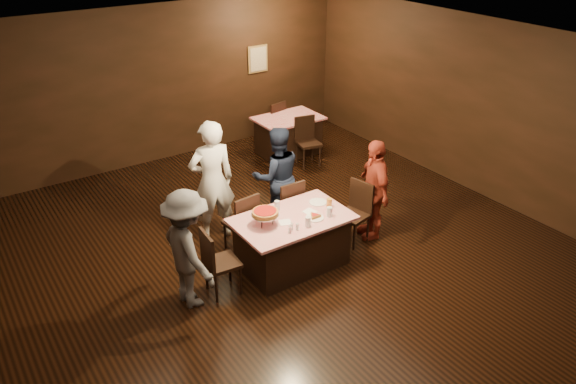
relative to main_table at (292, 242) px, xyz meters
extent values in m
plane|color=black|center=(0.00, -0.47, -0.39)|extent=(10.00, 10.00, 0.00)
cube|color=silver|center=(0.00, -0.47, 2.62)|extent=(8.00, 10.00, 0.04)
cube|color=black|center=(0.00, 4.53, 1.11)|extent=(8.00, 0.04, 3.00)
cube|color=black|center=(4.00, -0.47, 1.11)|extent=(0.04, 10.00, 3.00)
cube|color=tan|center=(2.20, 4.50, 1.31)|extent=(0.46, 0.03, 0.56)
cube|color=beige|center=(2.20, 4.47, 1.31)|extent=(0.38, 0.01, 0.48)
cube|color=#A20A1A|center=(0.00, 0.00, 0.00)|extent=(1.60, 1.00, 0.77)
cube|color=red|center=(2.19, 3.34, 0.00)|extent=(1.30, 0.90, 0.77)
cube|color=black|center=(-0.40, 0.75, 0.09)|extent=(0.46, 0.46, 0.95)
cube|color=black|center=(0.40, 0.75, 0.09)|extent=(0.43, 0.43, 0.95)
cube|color=black|center=(-1.10, 0.00, 0.09)|extent=(0.45, 0.45, 0.95)
cube|color=black|center=(1.10, 0.00, 0.09)|extent=(0.50, 0.50, 0.95)
cube|color=black|center=(2.19, 2.64, 0.09)|extent=(0.49, 0.49, 0.95)
cube|color=black|center=(2.19, 3.94, 0.09)|extent=(0.50, 0.50, 0.95)
imported|color=white|center=(-0.55, 1.30, 0.56)|extent=(0.74, 0.54, 1.89)
imported|color=#141C32|center=(0.48, 1.12, 0.43)|extent=(0.93, 0.81, 1.63)
imported|color=#545459|center=(-1.54, 0.04, 0.41)|extent=(0.64, 1.06, 1.60)
imported|color=maroon|center=(1.48, -0.01, 0.40)|extent=(0.69, 1.00, 1.58)
cylinder|color=black|center=(-0.40, 0.15, 0.46)|extent=(0.01, 0.01, 0.15)
cylinder|color=black|center=(-0.49, 0.00, 0.46)|extent=(0.01, 0.01, 0.15)
cylinder|color=black|center=(-0.31, 0.00, 0.46)|extent=(0.01, 0.01, 0.15)
cylinder|color=silver|center=(-0.40, 0.05, 0.54)|extent=(0.38, 0.38, 0.01)
cylinder|color=#B27233|center=(-0.40, 0.05, 0.57)|extent=(0.35, 0.35, 0.05)
cylinder|color=#A5140C|center=(-0.40, 0.05, 0.60)|extent=(0.30, 0.30, 0.01)
cylinder|color=white|center=(0.25, -0.18, 0.39)|extent=(0.25, 0.25, 0.01)
cylinder|color=#B27233|center=(0.25, -0.18, 0.42)|extent=(0.18, 0.18, 0.04)
cylinder|color=#A5140C|center=(0.25, -0.18, 0.44)|extent=(0.14, 0.14, 0.01)
cylinder|color=white|center=(0.55, 0.15, 0.39)|extent=(0.25, 0.25, 0.01)
cylinder|color=silver|center=(0.05, -0.30, 0.46)|extent=(0.08, 0.08, 0.14)
cylinder|color=silver|center=(0.45, -0.25, 0.46)|extent=(0.08, 0.08, 0.14)
cylinder|color=#BF7F26|center=(0.60, -0.05, 0.46)|extent=(0.08, 0.08, 0.14)
cylinder|color=silver|center=(-0.05, 0.30, 0.46)|extent=(0.08, 0.08, 0.14)
cylinder|color=silver|center=(-0.18, -0.25, 0.43)|extent=(0.04, 0.04, 0.08)
cylinder|color=silver|center=(-0.18, -0.25, 0.47)|extent=(0.05, 0.05, 0.02)
cylinder|color=silver|center=(-0.12, -0.30, 0.43)|extent=(0.04, 0.04, 0.08)
cylinder|color=silver|center=(-0.12, -0.30, 0.47)|extent=(0.05, 0.05, 0.02)
cylinder|color=silver|center=(-0.24, -0.30, 0.43)|extent=(0.04, 0.04, 0.08)
cylinder|color=silver|center=(-0.24, -0.30, 0.47)|extent=(0.05, 0.05, 0.02)
cube|color=white|center=(0.30, 0.00, 0.39)|extent=(0.19, 0.19, 0.01)
cube|color=white|center=(-0.15, -0.05, 0.39)|extent=(0.21, 0.21, 0.01)
camera|label=1|loc=(-3.76, -5.48, 4.26)|focal=35.00mm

